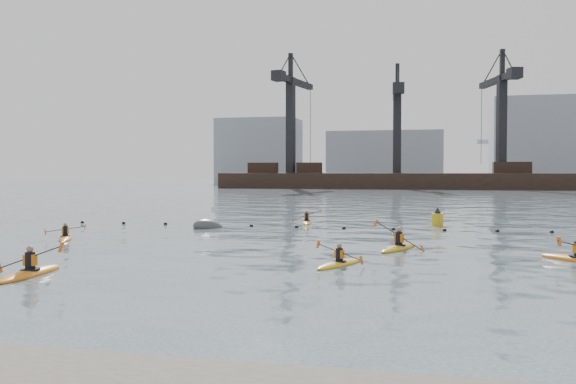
{
  "coord_description": "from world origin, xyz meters",
  "views": [
    {
      "loc": [
        5.96,
        -14.82,
        3.57
      ],
      "look_at": [
        1.03,
        6.75,
        2.8
      ],
      "focal_mm": 38.0,
      "sensor_mm": 36.0,
      "label": 1
    }
  ],
  "objects_px": {
    "kayaker_1": "(339,263)",
    "kayaker_2": "(65,237)",
    "kayaker_5": "(307,222)",
    "nav_buoy": "(437,219)",
    "kayaker_3": "(399,247)",
    "mooring_buoy": "(209,228)",
    "kayaker_0": "(30,272)"
  },
  "relations": [
    {
      "from": "kayaker_1",
      "to": "kayaker_2",
      "type": "xyz_separation_m",
      "value": [
        -15.21,
        5.62,
        0.0
      ]
    },
    {
      "from": "kayaker_5",
      "to": "nav_buoy",
      "type": "relative_size",
      "value": 2.32
    },
    {
      "from": "kayaker_2",
      "to": "kayaker_3",
      "type": "distance_m",
      "value": 17.19
    },
    {
      "from": "kayaker_1",
      "to": "kayaker_2",
      "type": "height_order",
      "value": "kayaker_1"
    },
    {
      "from": "kayaker_5",
      "to": "mooring_buoy",
      "type": "relative_size",
      "value": 1.51
    },
    {
      "from": "kayaker_1",
      "to": "kayaker_3",
      "type": "relative_size",
      "value": 0.82
    },
    {
      "from": "kayaker_3",
      "to": "kayaker_5",
      "type": "height_order",
      "value": "kayaker_3"
    },
    {
      "from": "kayaker_0",
      "to": "kayaker_1",
      "type": "bearing_deg",
      "value": 20.21
    },
    {
      "from": "kayaker_5",
      "to": "nav_buoy",
      "type": "xyz_separation_m",
      "value": [
        8.66,
        0.08,
        0.32
      ]
    },
    {
      "from": "kayaker_3",
      "to": "mooring_buoy",
      "type": "relative_size",
      "value": 1.72
    },
    {
      "from": "mooring_buoy",
      "to": "nav_buoy",
      "type": "bearing_deg",
      "value": 18.82
    },
    {
      "from": "kayaker_5",
      "to": "kayaker_3",
      "type": "bearing_deg",
      "value": -72.36
    },
    {
      "from": "kayaker_2",
      "to": "kayaker_1",
      "type": "bearing_deg",
      "value": -49.05
    },
    {
      "from": "kayaker_0",
      "to": "kayaker_1",
      "type": "xyz_separation_m",
      "value": [
        9.99,
        4.51,
        -0.02
      ]
    },
    {
      "from": "kayaker_1",
      "to": "mooring_buoy",
      "type": "bearing_deg",
      "value": 150.85
    },
    {
      "from": "kayaker_0",
      "to": "nav_buoy",
      "type": "height_order",
      "value": "nav_buoy"
    },
    {
      "from": "kayaker_2",
      "to": "kayaker_3",
      "type": "relative_size",
      "value": 0.82
    },
    {
      "from": "kayaker_2",
      "to": "nav_buoy",
      "type": "height_order",
      "value": "nav_buoy"
    },
    {
      "from": "kayaker_2",
      "to": "mooring_buoy",
      "type": "bearing_deg",
      "value": 27.36
    },
    {
      "from": "kayaker_3",
      "to": "nav_buoy",
      "type": "distance_m",
      "value": 12.81
    },
    {
      "from": "kayaker_0",
      "to": "kayaker_1",
      "type": "height_order",
      "value": "kayaker_0"
    },
    {
      "from": "kayaker_2",
      "to": "mooring_buoy",
      "type": "xyz_separation_m",
      "value": [
        5.1,
        7.61,
        -0.09
      ]
    },
    {
      "from": "kayaker_2",
      "to": "kayaker_5",
      "type": "height_order",
      "value": "kayaker_5"
    },
    {
      "from": "kayaker_0",
      "to": "kayaker_5",
      "type": "height_order",
      "value": "kayaker_0"
    },
    {
      "from": "kayaker_2",
      "to": "kayaker_5",
      "type": "distance_m",
      "value": 16.13
    },
    {
      "from": "kayaker_3",
      "to": "nav_buoy",
      "type": "height_order",
      "value": "kayaker_3"
    },
    {
      "from": "kayaker_1",
      "to": "kayaker_5",
      "type": "xyz_separation_m",
      "value": [
        -4.77,
        17.91,
        0.0
      ]
    },
    {
      "from": "kayaker_1",
      "to": "nav_buoy",
      "type": "xyz_separation_m",
      "value": [
        3.88,
        17.99,
        0.32
      ]
    },
    {
      "from": "kayaker_2",
      "to": "kayaker_5",
      "type": "relative_size",
      "value": 0.94
    },
    {
      "from": "kayaker_3",
      "to": "kayaker_5",
      "type": "distance_m",
      "value": 14.28
    },
    {
      "from": "kayaker_1",
      "to": "mooring_buoy",
      "type": "xyz_separation_m",
      "value": [
        -10.11,
        13.22,
        -0.09
      ]
    },
    {
      "from": "kayaker_0",
      "to": "kayaker_1",
      "type": "relative_size",
      "value": 1.23
    }
  ]
}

